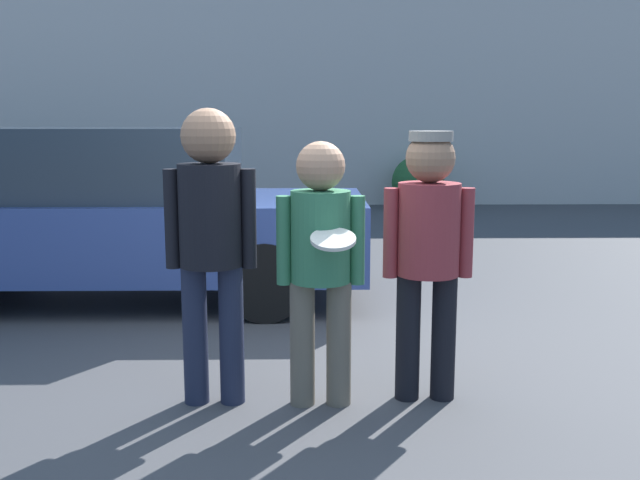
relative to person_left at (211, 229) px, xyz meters
The scene contains 7 objects.
ground_plane 1.22m from the person_left, 34.15° to the left, with size 56.00×56.00×0.00m, color #3F3F42.
storefront_building 10.43m from the person_left, 87.37° to the left, with size 24.00×0.22×4.49m.
person_left is the anchor object (origin of this frame).
person_middle_with_frisbee 0.67m from the person_left, ahead, with size 0.52×0.55×1.59m.
person_right 1.30m from the person_left, ahead, with size 0.54×0.37×1.65m.
parked_car_near 2.88m from the person_left, 116.16° to the left, with size 4.68×1.79×1.64m.
shrub 10.04m from the person_left, 74.26° to the left, with size 1.03×1.03×1.03m.
Camera 1 is at (0.10, -4.49, 1.72)m, focal length 40.00 mm.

